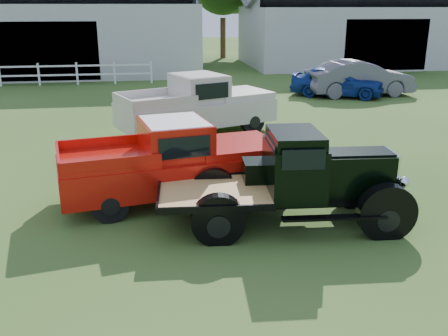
{
  "coord_description": "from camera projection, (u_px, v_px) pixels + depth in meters",
  "views": [
    {
      "loc": [
        -1.25,
        -8.24,
        4.2
      ],
      "look_at": [
        0.2,
        1.2,
        1.05
      ],
      "focal_mm": 40.0,
      "sensor_mm": 36.0,
      "label": 1
    }
  ],
  "objects": [
    {
      "name": "ground",
      "position": [
        223.0,
        242.0,
        9.23
      ],
      "size": [
        120.0,
        120.0,
        0.0
      ],
      "primitive_type": "plane",
      "color": "#264817"
    },
    {
      "name": "shed_left",
      "position": [
        53.0,
        27.0,
        31.75
      ],
      "size": [
        18.8,
        10.2,
        5.6
      ],
      "primitive_type": null,
      "color": "#9E9E9E",
      "rests_on": "ground"
    },
    {
      "name": "shed_right",
      "position": [
        359.0,
        27.0,
        35.78
      ],
      "size": [
        16.8,
        9.2,
        5.2
      ],
      "primitive_type": null,
      "color": "#9E9E9E",
      "rests_on": "ground"
    },
    {
      "name": "fence_rail",
      "position": [
        19.0,
        75.0,
        26.66
      ],
      "size": [
        14.2,
        0.16,
        1.2
      ],
      "primitive_type": null,
      "color": "white",
      "rests_on": "ground"
    },
    {
      "name": "tree_c",
      "position": [
        223.0,
        0.0,
        39.52
      ],
      "size": [
        5.4,
        5.4,
        9.0
      ],
      "primitive_type": null,
      "color": "black",
      "rests_on": "ground"
    },
    {
      "name": "vintage_flatbed",
      "position": [
        289.0,
        179.0,
        9.72
      ],
      "size": [
        4.93,
        2.24,
        1.9
      ],
      "primitive_type": null,
      "rotation": [
        0.0,
        0.0,
        -0.07
      ],
      "color": "black",
      "rests_on": "ground"
    },
    {
      "name": "red_pickup",
      "position": [
        171.0,
        160.0,
        11.0
      ],
      "size": [
        5.28,
        2.81,
        1.83
      ],
      "primitive_type": null,
      "rotation": [
        0.0,
        0.0,
        0.18
      ],
      "color": "#B9120A",
      "rests_on": "ground"
    },
    {
      "name": "white_pickup",
      "position": [
        196.0,
        105.0,
        16.59
      ],
      "size": [
        5.75,
        3.9,
        1.97
      ],
      "primitive_type": null,
      "rotation": [
        0.0,
        0.0,
        0.37
      ],
      "color": "beige",
      "rests_on": "ground"
    },
    {
      "name": "misc_car_blue",
      "position": [
        337.0,
        81.0,
        23.56
      ],
      "size": [
        4.62,
        3.55,
        1.47
      ],
      "primitive_type": "imported",
      "rotation": [
        0.0,
        0.0,
        1.08
      ],
      "color": "navy",
      "rests_on": "ground"
    },
    {
      "name": "misc_car_grey",
      "position": [
        359.0,
        78.0,
        23.76
      ],
      "size": [
        5.1,
        1.9,
        1.67
      ],
      "primitive_type": "imported",
      "rotation": [
        0.0,
        0.0,
        1.6
      ],
      "color": "#52505A",
      "rests_on": "ground"
    }
  ]
}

